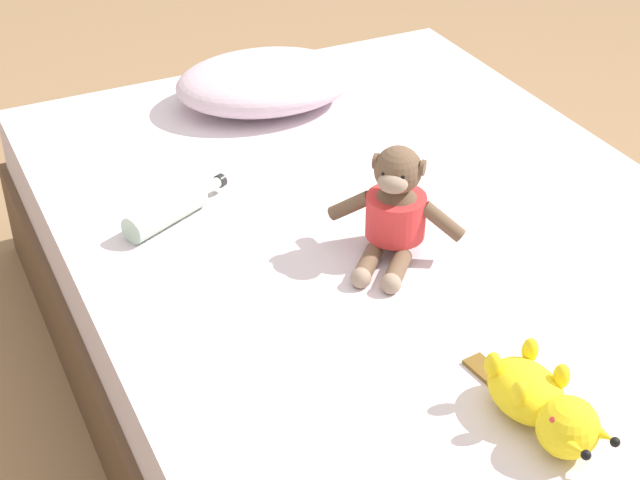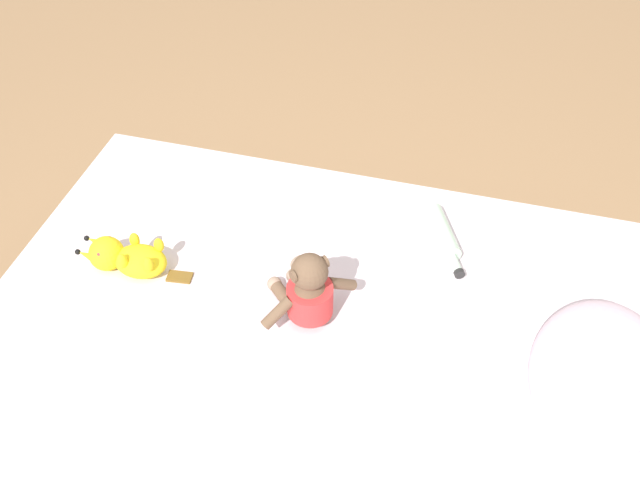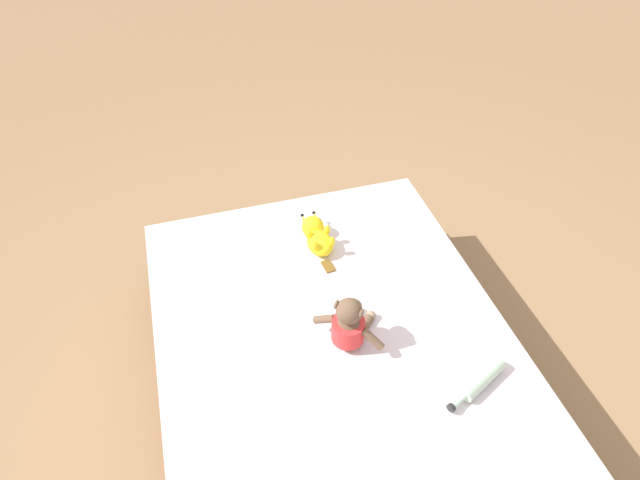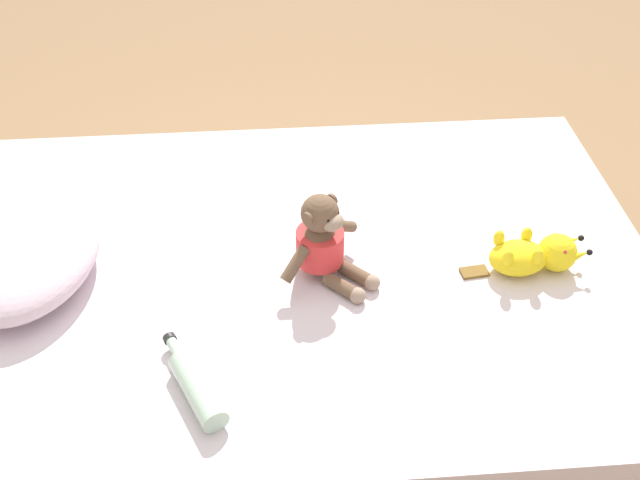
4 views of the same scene
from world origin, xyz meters
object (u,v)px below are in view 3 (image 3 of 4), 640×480
plush_monkey (350,325)px  plush_yellow_creature (317,236)px  bed (341,391)px  glass_bottle (480,380)px

plush_monkey → plush_yellow_creature: 0.55m
bed → plush_yellow_creature: size_ratio=5.93×
plush_monkey → plush_yellow_creature: size_ratio=0.78×
plush_yellow_creature → bed: bearing=82.8°
plush_monkey → plush_yellow_creature: plush_monkey is taller
plush_monkey → glass_bottle: (-0.38, 0.31, -0.07)m
plush_yellow_creature → glass_bottle: bearing=112.1°
glass_bottle → plush_monkey: bearing=-39.0°
plush_monkey → plush_yellow_creature: (-0.03, -0.54, -0.05)m
bed → plush_monkey: bearing=-123.1°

